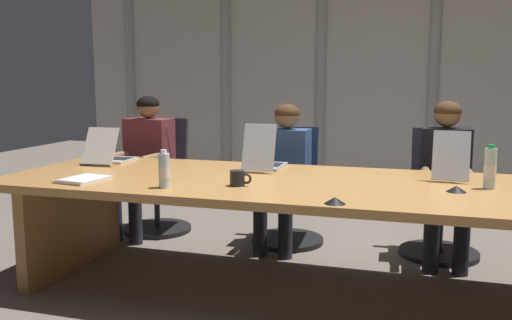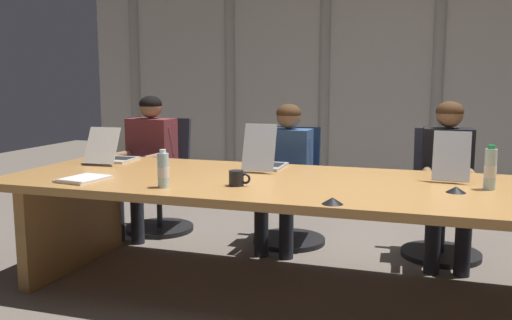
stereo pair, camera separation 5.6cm
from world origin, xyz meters
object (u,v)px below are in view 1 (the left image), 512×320
(laptop_center, at_px, (450,169))
(coffee_mug_near, at_px, (238,178))
(conference_mic_middle, at_px, (335,200))
(person_left_end, at_px, (144,156))
(person_center, at_px, (446,171))
(office_chair_center, at_px, (440,208))
(office_chair_left_end, at_px, (159,189))
(laptop_left_mid, at_px, (265,160))
(water_bottle_secondary, at_px, (164,171))
(laptop_left_end, at_px, (111,155))
(water_bottle_primary, at_px, (490,169))
(conference_mic_left_side, at_px, (456,189))
(person_left_mid, at_px, (283,166))
(office_chair_left_mid, at_px, (289,199))
(spiral_notepad, at_px, (83,179))

(laptop_center, distance_m, coffee_mug_near, 1.37)
(conference_mic_middle, bearing_deg, person_left_end, 141.52)
(person_center, bearing_deg, office_chair_center, -175.27)
(office_chair_left_end, distance_m, person_left_end, 0.36)
(laptop_left_mid, relative_size, water_bottle_secondary, 2.03)
(office_chair_center, bearing_deg, laptop_center, -2.88)
(person_left_end, bearing_deg, laptop_left_end, 10.84)
(water_bottle_primary, bearing_deg, office_chair_left_end, 158.85)
(laptop_center, relative_size, water_bottle_secondary, 1.92)
(conference_mic_middle, bearing_deg, office_chair_center, 71.16)
(office_chair_left_end, bearing_deg, conference_mic_left_side, 59.06)
(office_chair_center, bearing_deg, person_left_mid, -87.17)
(person_left_mid, distance_m, conference_mic_left_side, 1.60)
(person_left_end, bearing_deg, laptop_left_mid, 71.61)
(conference_mic_left_side, bearing_deg, water_bottle_secondary, -167.24)
(laptop_center, bearing_deg, office_chair_left_end, 76.40)
(office_chair_left_end, height_order, conference_mic_left_side, office_chair_left_end)
(laptop_left_end, height_order, person_left_end, person_left_end)
(office_chair_left_end, relative_size, conference_mic_middle, 9.07)
(laptop_center, xyz_separation_m, office_chair_left_end, (-2.43, 0.72, -0.41))
(laptop_left_end, bearing_deg, coffee_mug_near, -118.46)
(office_chair_center, relative_size, water_bottle_primary, 3.78)
(laptop_left_mid, distance_m, conference_mic_left_side, 1.32)
(person_center, bearing_deg, coffee_mug_near, -48.36)
(laptop_center, relative_size, conference_mic_middle, 3.90)
(laptop_left_mid, relative_size, office_chair_left_end, 0.45)
(laptop_left_mid, height_order, water_bottle_primary, laptop_left_mid)
(water_bottle_primary, relative_size, conference_mic_left_side, 2.33)
(office_chair_left_end, bearing_deg, laptop_center, 68.05)
(person_center, bearing_deg, laptop_center, -2.55)
(office_chair_left_mid, bearing_deg, coffee_mug_near, -2.81)
(conference_mic_left_side, bearing_deg, person_left_mid, 141.28)
(water_bottle_secondary, distance_m, conference_mic_middle, 1.03)
(office_chair_center, bearing_deg, water_bottle_secondary, -50.77)
(laptop_left_mid, bearing_deg, person_left_end, 64.88)
(conference_mic_left_side, bearing_deg, coffee_mug_near, -171.29)
(person_left_end, bearing_deg, coffee_mug_near, 52.50)
(office_chair_center, relative_size, conference_mic_middle, 8.81)
(water_bottle_primary, xyz_separation_m, coffee_mug_near, (-1.41, -0.34, -0.07))
(laptop_center, xyz_separation_m, conference_mic_left_side, (0.01, -0.45, -0.04))
(person_left_mid, xyz_separation_m, conference_mic_left_side, (1.25, -1.00, 0.08))
(laptop_center, relative_size, person_left_end, 0.35)
(office_chair_left_end, height_order, person_center, person_center)
(laptop_center, xyz_separation_m, spiral_notepad, (-2.19, -0.76, -0.05))
(water_bottle_secondary, bearing_deg, office_chair_left_mid, 76.15)
(water_bottle_secondary, height_order, spiral_notepad, water_bottle_secondary)
(water_bottle_primary, distance_m, conference_mic_left_side, 0.26)
(person_left_end, xyz_separation_m, spiral_notepad, (0.29, -1.33, 0.04))
(coffee_mug_near, bearing_deg, person_left_mid, 90.99)
(conference_mic_left_side, xyz_separation_m, conference_mic_middle, (-0.61, -0.49, 0.00))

